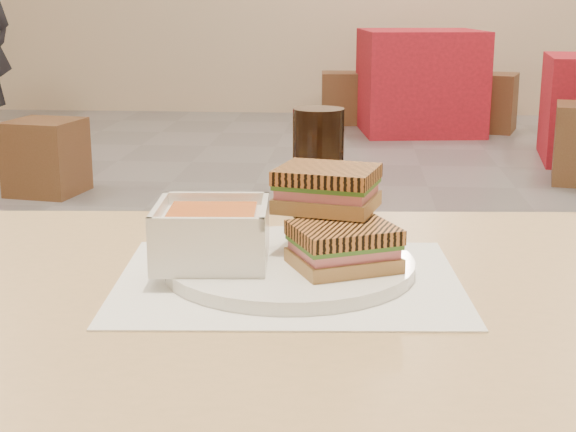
# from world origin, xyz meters

# --- Properties ---
(main_table) EXTENTS (1.25, 0.79, 0.75)m
(main_table) POSITION_xyz_m (0.04, -2.05, 0.64)
(main_table) COLOR tan
(main_table) RESTS_ON ground
(tray_liner) EXTENTS (0.40, 0.32, 0.00)m
(tray_liner) POSITION_xyz_m (0.01, -2.02, 0.75)
(tray_liner) COLOR white
(tray_liner) RESTS_ON main_table
(plate) EXTENTS (0.29, 0.29, 0.02)m
(plate) POSITION_xyz_m (0.01, -1.99, 0.76)
(plate) COLOR white
(plate) RESTS_ON tray_liner
(soup_bowl) EXTENTS (0.13, 0.13, 0.07)m
(soup_bowl) POSITION_xyz_m (-0.08, -2.01, 0.80)
(soup_bowl) COLOR white
(soup_bowl) RESTS_ON plate
(panini_lower) EXTENTS (0.14, 0.13, 0.05)m
(panini_lower) POSITION_xyz_m (0.07, -2.02, 0.79)
(panini_lower) COLOR #AB7F48
(panini_lower) RESTS_ON plate
(panini_upper) EXTENTS (0.13, 0.12, 0.05)m
(panini_upper) POSITION_xyz_m (0.05, -1.95, 0.84)
(panini_upper) COLOR #AB7F48
(panini_upper) RESTS_ON panini_lower
(cola_glass) EXTENTS (0.07, 0.07, 0.16)m
(cola_glass) POSITION_xyz_m (0.03, -1.73, 0.83)
(cola_glass) COLOR black
(cola_glass) RESTS_ON main_table
(bg_table_2) EXTENTS (1.03, 1.03, 0.81)m
(bg_table_2) POSITION_xyz_m (0.58, 3.95, 0.40)
(bg_table_2) COLOR red
(bg_table_2) RESTS_ON ground
(bg_chair_0r) EXTENTS (0.42, 0.42, 0.41)m
(bg_chair_0r) POSITION_xyz_m (-1.62, 1.53, 0.20)
(bg_chair_0r) COLOR brown
(bg_chair_0r) RESTS_ON ground
(bg_chair_2l) EXTENTS (0.40, 0.40, 0.43)m
(bg_chair_2l) POSITION_xyz_m (-0.03, 4.38, 0.22)
(bg_chair_2l) COLOR brown
(bg_chair_2l) RESTS_ON ground
(bg_chair_2r) EXTENTS (0.51, 0.51, 0.46)m
(bg_chair_2r) POSITION_xyz_m (1.15, 4.03, 0.23)
(bg_chair_2r) COLOR brown
(bg_chair_2r) RESTS_ON ground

